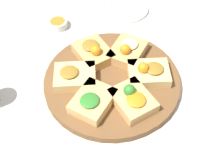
# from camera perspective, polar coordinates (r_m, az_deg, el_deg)

# --- Properties ---
(ground_plane) EXTENTS (3.00, 3.00, 0.00)m
(ground_plane) POSITION_cam_1_polar(r_m,az_deg,el_deg) (0.94, 0.00, -1.57)
(ground_plane) COLOR beige
(serving_board) EXTENTS (0.41, 0.41, 0.02)m
(serving_board) POSITION_cam_1_polar(r_m,az_deg,el_deg) (0.93, 0.00, -1.12)
(serving_board) COLOR brown
(serving_board) RESTS_ON ground_plane
(focaccia_slice_0) EXTENTS (0.15, 0.15, 0.06)m
(focaccia_slice_0) POSITION_cam_1_polar(r_m,az_deg,el_deg) (0.97, -3.43, 4.18)
(focaccia_slice_0) COLOR tan
(focaccia_slice_0) RESTS_ON serving_board
(focaccia_slice_1) EXTENTS (0.15, 0.13, 0.04)m
(focaccia_slice_1) POSITION_cam_1_polar(r_m,az_deg,el_deg) (0.91, -6.86, -0.25)
(focaccia_slice_1) COLOR #DBB775
(focaccia_slice_1) RESTS_ON serving_board
(focaccia_slice_2) EXTENTS (0.11, 0.13, 0.04)m
(focaccia_slice_2) POSITION_cam_1_polar(r_m,az_deg,el_deg) (0.85, -3.56, -4.79)
(focaccia_slice_2) COLOR tan
(focaccia_slice_2) RESTS_ON serving_board
(focaccia_slice_3) EXTENTS (0.15, 0.15, 0.06)m
(focaccia_slice_3) POSITION_cam_1_polar(r_m,az_deg,el_deg) (0.86, 3.79, -4.49)
(focaccia_slice_3) COLOR tan
(focaccia_slice_3) RESTS_ON serving_board
(focaccia_slice_4) EXTENTS (0.15, 0.13, 0.06)m
(focaccia_slice_4) POSITION_cam_1_polar(r_m,az_deg,el_deg) (0.92, 6.71, 0.43)
(focaccia_slice_4) COLOR #DBB775
(focaccia_slice_4) RESTS_ON serving_board
(focaccia_slice_5) EXTENTS (0.11, 0.13, 0.06)m
(focaccia_slice_5) POSITION_cam_1_polar(r_m,az_deg,el_deg) (0.98, 2.85, 4.41)
(focaccia_slice_5) COLOR tan
(focaccia_slice_5) RESTS_ON serving_board
(plate_left) EXTENTS (0.18, 0.18, 0.02)m
(plate_left) POSITION_cam_1_polar(r_m,az_deg,el_deg) (1.21, 2.29, 12.28)
(plate_left) COLOR white
(plate_left) RESTS_ON ground_plane
(dipping_bowl) EXTENTS (0.07, 0.07, 0.03)m
(dipping_bowl) POSITION_cam_1_polar(r_m,az_deg,el_deg) (1.14, -9.87, 9.24)
(dipping_bowl) COLOR silver
(dipping_bowl) RESTS_ON ground_plane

